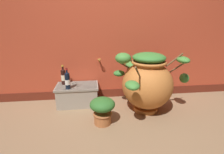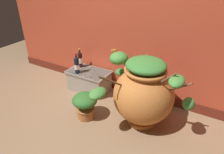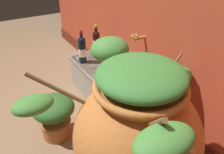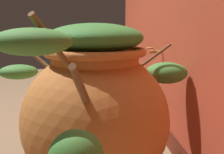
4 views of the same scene
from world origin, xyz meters
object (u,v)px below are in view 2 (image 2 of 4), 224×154
Objects in this scene: wine_bottle_left at (77,65)px; wine_bottle_middle at (80,59)px; terracotta_urn at (143,92)px; potted_shrub at (85,104)px.

wine_bottle_left reaches higher than wine_bottle_middle.
potted_shrub is at bearing -156.89° from terracotta_urn.
wine_bottle_left is (-1.12, 0.19, 0.01)m from terracotta_urn.
terracotta_urn is at bearing 23.11° from potted_shrub.
terracotta_urn is 1.27m from wine_bottle_middle.
wine_bottle_left reaches higher than potted_shrub.
wine_bottle_left is 0.71m from potted_shrub.
wine_bottle_middle is at bearing 114.21° from wine_bottle_left.
wine_bottle_middle is 0.88× the size of potted_shrub.
potted_shrub is (0.47, -0.46, -0.24)m from wine_bottle_left.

